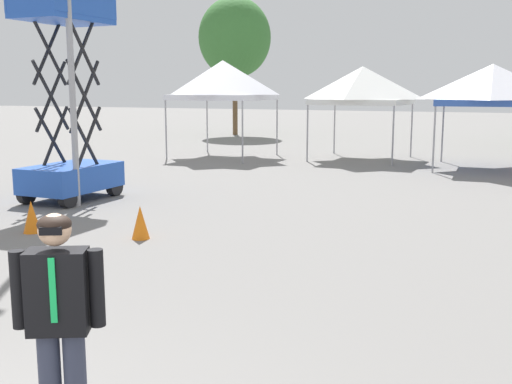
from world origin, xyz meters
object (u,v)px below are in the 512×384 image
person_foreground (59,317)px  traffic_cone_lot_center (140,222)px  canopy_tent_far_left (223,80)px  tree_behind_tents_center (235,38)px  canopy_tent_behind_center (362,85)px  scissor_lift (70,141)px  canopy_tent_left_of_center (492,85)px  traffic_cone_near_barrier (32,217)px

person_foreground → traffic_cone_lot_center: person_foreground is taller
canopy_tent_far_left → traffic_cone_lot_center: canopy_tent_far_left is taller
person_foreground → traffic_cone_lot_center: bearing=119.1°
tree_behind_tents_center → traffic_cone_lot_center: tree_behind_tents_center is taller
canopy_tent_behind_center → scissor_lift: bearing=-110.7°
canopy_tent_far_left → traffic_cone_lot_center: (4.55, -12.45, -2.64)m
canopy_tent_behind_center → traffic_cone_lot_center: bearing=-92.1°
canopy_tent_far_left → scissor_lift: bearing=-85.2°
canopy_tent_far_left → person_foreground: size_ratio=2.07×
tree_behind_tents_center → traffic_cone_lot_center: bearing=-68.5°
canopy_tent_far_left → canopy_tent_left_of_center: bearing=1.2°
canopy_tent_far_left → person_foreground: bearing=-67.0°
canopy_tent_far_left → tree_behind_tents_center: size_ratio=0.48×
person_foreground → traffic_cone_near_barrier: person_foreground is taller
canopy_tent_left_of_center → person_foreground: (-1.89, -18.35, -1.71)m
scissor_lift → traffic_cone_lot_center: bearing=-35.5°
canopy_tent_far_left → scissor_lift: 9.95m
traffic_cone_lot_center → traffic_cone_near_barrier: size_ratio=1.00×
canopy_tent_left_of_center → person_foreground: bearing=-95.9°
person_foreground → canopy_tent_far_left: bearing=113.0°
traffic_cone_near_barrier → canopy_tent_far_left: bearing=100.7°
scissor_lift → tree_behind_tents_center: 21.58m
person_foreground → tree_behind_tents_center: 31.66m
canopy_tent_far_left → person_foreground: (7.72, -18.14, -1.90)m
person_foreground → scissor_lift: bearing=129.5°
canopy_tent_behind_center → traffic_cone_near_barrier: 14.66m
person_foreground → tree_behind_tents_center: tree_behind_tents_center is taller
scissor_lift → traffic_cone_lot_center: 4.69m
scissor_lift → traffic_cone_lot_center: size_ratio=8.02×
person_foreground → tree_behind_tents_center: size_ratio=0.23×
canopy_tent_left_of_center → scissor_lift: bearing=-131.3°
canopy_tent_far_left → scissor_lift: scissor_lift is taller
traffic_cone_lot_center → traffic_cone_near_barrier: same height
canopy_tent_left_of_center → traffic_cone_near_barrier: bearing=-118.8°
canopy_tent_far_left → traffic_cone_lot_center: 13.51m
tree_behind_tents_center → scissor_lift: bearing=-75.3°
canopy_tent_left_of_center → tree_behind_tents_center: size_ratio=0.45×
canopy_tent_behind_center → person_foreground: (2.66, -19.52, -1.70)m
canopy_tent_left_of_center → scissor_lift: (-8.78, -10.00, -1.34)m
canopy_tent_left_of_center → traffic_cone_lot_center: 13.85m
canopy_tent_behind_center → traffic_cone_near_barrier: (-2.62, -14.22, -2.43)m
canopy_tent_behind_center → traffic_cone_near_barrier: size_ratio=5.74×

